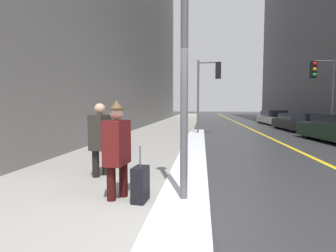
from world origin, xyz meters
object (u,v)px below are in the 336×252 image
Objects in this scene: traffic_light_far at (321,80)px; lamp_post at (185,10)px; rolling_suitcase at (140,185)px; pedestrian_with_shoulder_bag at (101,136)px; pedestrian_nearside at (117,146)px; parked_car_black at (296,122)px; traffic_light_near at (210,81)px; parked_car_white at (273,118)px.

lamp_post is at bearing 51.44° from traffic_light_far.
pedestrian_with_shoulder_bag is at bearing -133.32° from rolling_suitcase.
pedestrian_nearside is 16.15m from parked_car_black.
pedestrian_nearside reaches higher than rolling_suitcase.
parked_car_black reaches higher than rolling_suitcase.
parked_car_black is (6.54, 14.32, -2.53)m from lamp_post.
traffic_light_near is 2.50× the size of pedestrian_with_shoulder_bag.
traffic_light_near is 9.85m from pedestrian_with_shoulder_bag.
pedestrian_nearside is 1.62m from pedestrian_with_shoulder_bag.
parked_car_white is (5.95, 9.71, -2.44)m from traffic_light_near.
parked_car_black is at bearing 176.25° from parked_car_white.
traffic_light_far is 2.45× the size of pedestrian_nearside.
pedestrian_with_shoulder_bag reaches higher than rolling_suitcase.
rolling_suitcase is (-7.38, -20.44, -0.29)m from parked_car_white.
pedestrian_with_shoulder_bag is 15.40m from parked_car_black.
pedestrian_nearside is 1.02× the size of pedestrian_with_shoulder_bag.
parked_car_black is (8.54, 12.81, -0.37)m from pedestrian_with_shoulder_bag.
parked_car_black is (7.70, 14.19, -0.38)m from pedestrian_nearside.
parked_car_white is (6.65, 20.46, -2.49)m from lamp_post.
pedestrian_nearside is at bearing 37.58° from pedestrian_with_shoulder_bag.
traffic_light_far is (6.64, 11.00, -0.06)m from lamp_post.
traffic_light_near is 2.45× the size of pedestrian_nearside.
lamp_post reaches higher than pedestrian_nearside.
lamp_post is 1.09× the size of parked_car_black.
parked_car_black is 0.98× the size of parked_car_white.
pedestrian_with_shoulder_bag is (-2.00, 1.51, -2.16)m from lamp_post.
pedestrian_nearside is at bearing 173.63° from lamp_post.
traffic_light_near is (0.71, 10.75, -0.06)m from lamp_post.
parked_car_white reaches higher than rolling_suitcase.
parked_car_white is (0.11, 6.14, 0.04)m from parked_car_black.
parked_car_black is at bearing -95.80° from traffic_light_far.
traffic_light_near is 11.64m from parked_car_white.
parked_car_black is at bearing 37.91° from traffic_light_near.
pedestrian_with_shoulder_bag is at bearing 143.47° from parked_car_black.
pedestrian_nearside is at bearing 156.26° from parked_car_white.
parked_car_black is (5.84, 3.57, -2.47)m from traffic_light_near.
traffic_light_near is 0.88× the size of parked_car_black.
pedestrian_with_shoulder_bag is 1.76× the size of rolling_suitcase.
parked_car_white is (0.01, 9.46, -2.43)m from traffic_light_far.
lamp_post is at bearing -87.32° from traffic_light_near.
parked_car_white is at bearing 166.27° from rolling_suitcase.
parked_car_black is at bearing 65.45° from lamp_post.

